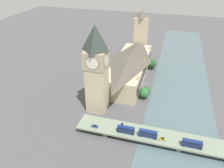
{
  "coord_description": "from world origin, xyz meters",
  "views": [
    {
      "loc": [
        -18.6,
        177.8,
        102.05
      ],
      "look_at": [
        22.43,
        36.25,
        16.26
      ],
      "focal_mm": 35.0,
      "sensor_mm": 36.0,
      "label": 1
    }
  ],
  "objects": [
    {
      "name": "road_bridge",
      "position": [
        -31.06,
        71.23,
        3.7
      ],
      "size": [
        132.26,
        14.95,
        4.63
      ],
      "color": "#5D6A59",
      "rests_on": "ground_plane"
    },
    {
      "name": "parliament_hall",
      "position": [
        17.22,
        -8.0,
        12.04
      ],
      "size": [
        28.91,
        91.69,
        24.26
      ],
      "color": "#C1B28E",
      "rests_on": "ground_plane"
    },
    {
      "name": "ground_plane",
      "position": [
        0.0,
        0.0,
        0.0
      ],
      "size": [
        600.0,
        600.0,
        0.0
      ],
      "primitive_type": "plane",
      "color": "#4C4C4F"
    },
    {
      "name": "car_southbound_lead",
      "position": [
        6.21,
        68.06,
        5.32
      ],
      "size": [
        3.84,
        1.84,
        1.41
      ],
      "color": "silver",
      "rests_on": "road_bridge"
    },
    {
      "name": "river_water",
      "position": [
        -31.06,
        0.0,
        0.15
      ],
      "size": [
        50.13,
        360.0,
        0.3
      ],
      "primitive_type": "cube",
      "color": "#4C6066",
      "rests_on": "ground_plane"
    },
    {
      "name": "tree_embankment_mid",
      "position": [
        -1.89,
        25.16,
        5.66
      ],
      "size": [
        8.34,
        8.34,
        9.83
      ],
      "color": "brown",
      "rests_on": "ground_plane"
    },
    {
      "name": "victoria_tower",
      "position": [
        17.28,
        -65.11,
        26.06
      ],
      "size": [
        14.52,
        14.52,
        56.11
      ],
      "color": "#C1B28E",
      "rests_on": "ground_plane"
    },
    {
      "name": "tree_embankment_near",
      "position": [
        -1.29,
        -32.15,
        6.4
      ],
      "size": [
        8.65,
        8.65,
        10.74
      ],
      "color": "brown",
      "rests_on": "ground_plane"
    },
    {
      "name": "car_northbound_tail",
      "position": [
        -20.93,
        74.04,
        5.28
      ],
      "size": [
        4.35,
        1.83,
        1.28
      ],
      "color": "gold",
      "rests_on": "road_bridge"
    },
    {
      "name": "double_decker_bus_mid",
      "position": [
        -37.99,
        75.1,
        7.26
      ],
      "size": [
        11.63,
        2.66,
        4.79
      ],
      "color": "navy",
      "rests_on": "road_bridge"
    },
    {
      "name": "tree_embankment_far",
      "position": [
        -3.55,
        20.29,
        5.58
      ],
      "size": [
        6.37,
        6.37,
        8.79
      ],
      "color": "brown",
      "rests_on": "ground_plane"
    },
    {
      "name": "clock_tower",
      "position": [
        30.16,
        48.8,
        34.74
      ],
      "size": [
        15.17,
        15.17,
        65.5
      ],
      "color": "#C1B28E",
      "rests_on": "ground_plane"
    },
    {
      "name": "double_decker_bus_rear",
      "position": [
        -11.81,
        74.06,
        7.34
      ],
      "size": [
        11.55,
        2.56,
        4.92
      ],
      "color": "navy",
      "rests_on": "road_bridge"
    },
    {
      "name": "double_decker_bus_lead",
      "position": [
        2.18,
        74.27,
        7.36
      ],
      "size": [
        11.16,
        2.59,
        4.93
      ],
      "color": "navy",
      "rests_on": "road_bridge"
    },
    {
      "name": "car_northbound_lead",
      "position": [
        23.24,
        74.58,
        5.3
      ],
      "size": [
        4.56,
        1.89,
        1.3
      ],
      "color": "navy",
      "rests_on": "road_bridge"
    }
  ]
}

